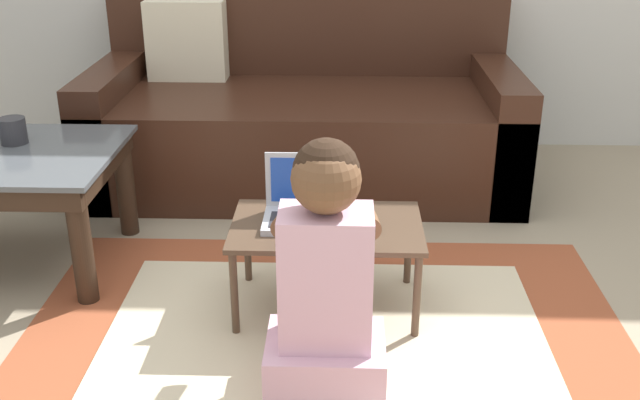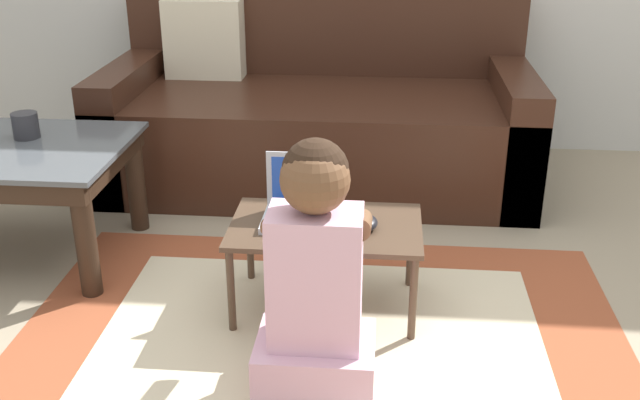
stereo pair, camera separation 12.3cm
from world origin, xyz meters
name	(u,v)px [view 2 (the right image)]	position (x,y,z in m)	size (l,w,h in m)	color
ground_plane	(309,320)	(0.00, 0.00, 0.00)	(16.00, 16.00, 0.00)	gray
area_rug	(320,343)	(0.04, -0.13, 0.00)	(1.85, 1.38, 0.01)	#9E4C2D
couch	(318,116)	(-0.09, 1.27, 0.29)	(1.86, 0.93, 0.83)	#381E14
laptop_desk	(326,234)	(0.04, 0.08, 0.27)	(0.59, 0.37, 0.30)	#4C3828
laptop	(303,210)	(-0.03, 0.10, 0.34)	(0.24, 0.19, 0.20)	#B7BCC6
computer_mouse	(366,223)	(0.17, 0.06, 0.32)	(0.07, 0.10, 0.04)	black
person_seated	(315,280)	(0.05, -0.33, 0.34)	(0.32, 0.38, 0.72)	#E5B2CC
cup_on_table	(26,125)	(-1.07, 0.44, 0.47)	(0.09, 0.09, 0.09)	#2D2D33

